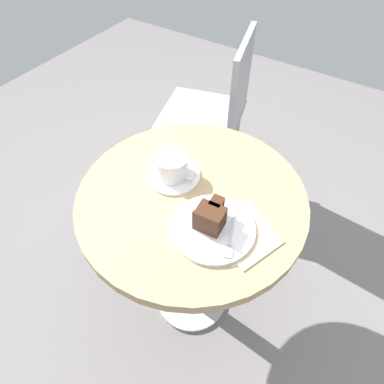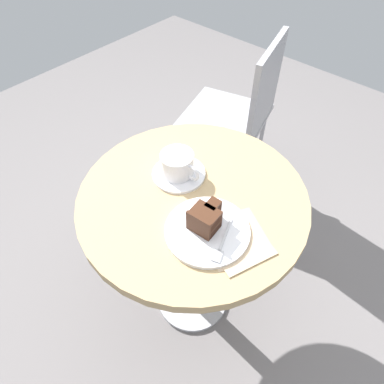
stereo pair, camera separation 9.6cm
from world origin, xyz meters
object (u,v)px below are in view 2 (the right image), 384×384
(coffee_cup, at_px, (178,164))
(cake_slice, at_px, (205,219))
(cafe_chair, at_px, (241,111))
(saucer, at_px, (179,174))
(napkin, at_px, (237,240))
(teaspoon, at_px, (180,162))
(fork, at_px, (222,245))
(cake_plate, at_px, (207,231))

(coffee_cup, distance_m, cake_slice, 0.22)
(cafe_chair, bearing_deg, cake_slice, 11.94)
(saucer, relative_size, napkin, 0.75)
(cake_slice, bearing_deg, coffee_cup, 152.31)
(cafe_chair, bearing_deg, teaspoon, -0.35)
(teaspoon, bearing_deg, cafe_chair, 39.41)
(saucer, height_order, fork, fork)
(cake_slice, height_order, napkin, cake_slice)
(saucer, xyz_separation_m, cake_slice, (0.19, -0.10, 0.04))
(coffee_cup, bearing_deg, napkin, -15.22)
(napkin, bearing_deg, teaspoon, 159.77)
(cake_plate, relative_size, cafe_chair, 0.27)
(saucer, height_order, cake_slice, cake_slice)
(fork, bearing_deg, cafe_chair, -169.65)
(coffee_cup, height_order, cake_plate, coffee_cup)
(cake_slice, height_order, cafe_chair, cafe_chair)
(saucer, height_order, teaspoon, teaspoon)
(teaspoon, distance_m, fork, 0.33)
(saucer, relative_size, fork, 1.20)
(napkin, height_order, cafe_chair, cafe_chair)
(teaspoon, bearing_deg, fork, -94.42)
(fork, xyz_separation_m, napkin, (0.02, 0.04, -0.01))
(teaspoon, relative_size, cafe_chair, 0.11)
(cake_slice, distance_m, napkin, 0.10)
(cake_slice, bearing_deg, fork, -14.76)
(fork, distance_m, cafe_chair, 0.89)
(cake_plate, xyz_separation_m, fork, (0.06, -0.01, 0.01))
(coffee_cup, distance_m, fork, 0.29)
(saucer, relative_size, teaspoon, 1.81)
(cake_slice, bearing_deg, napkin, 16.07)
(cake_slice, xyz_separation_m, napkin, (0.09, 0.03, -0.04))
(fork, xyz_separation_m, cafe_chair, (-0.45, 0.75, -0.20))
(cake_plate, distance_m, fork, 0.06)
(fork, height_order, cafe_chair, cafe_chair)
(cake_plate, bearing_deg, saucer, 152.32)
(cake_slice, xyz_separation_m, cafe_chair, (-0.38, 0.73, -0.23))
(napkin, bearing_deg, coffee_cup, 164.78)
(saucer, relative_size, cake_plate, 0.72)
(cake_plate, bearing_deg, napkin, 21.49)
(saucer, relative_size, cafe_chair, 0.19)
(saucer, bearing_deg, cake_slice, -28.09)
(teaspoon, bearing_deg, saucer, -118.19)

